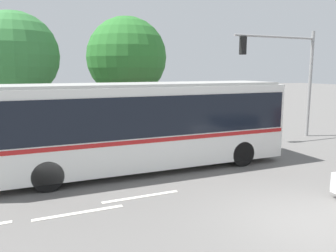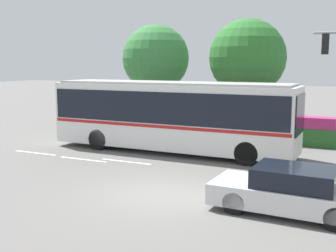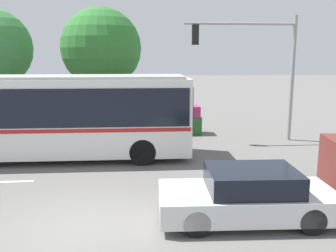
{
  "view_description": "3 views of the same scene",
  "coord_description": "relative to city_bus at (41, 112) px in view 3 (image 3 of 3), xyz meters",
  "views": [
    {
      "loc": [
        -6.41,
        -5.91,
        3.8
      ],
      "look_at": [
        -1.01,
        6.33,
        1.57
      ],
      "focal_mm": 36.24,
      "sensor_mm": 36.0,
      "label": 1
    },
    {
      "loc": [
        5.83,
        -11.71,
        4.16
      ],
      "look_at": [
        -1.04,
        2.91,
        1.74
      ],
      "focal_mm": 44.91,
      "sensor_mm": 36.0,
      "label": 2
    },
    {
      "loc": [
        1.45,
        -8.39,
        4.04
      ],
      "look_at": [
        2.65,
        6.3,
        1.22
      ],
      "focal_mm": 38.99,
      "sensor_mm": 36.0,
      "label": 3
    }
  ],
  "objects": [
    {
      "name": "ground_plane",
      "position": [
        2.35,
        -6.08,
        -1.88
      ],
      "size": [
        140.0,
        140.0,
        0.0
      ],
      "primitive_type": "plane",
      "color": "slate"
    },
    {
      "name": "city_bus",
      "position": [
        0.0,
        0.0,
        0.0
      ],
      "size": [
        11.71,
        2.69,
        3.3
      ],
      "rotation": [
        0.0,
        0.0,
        -0.01
      ],
      "color": "silver",
      "rests_on": "ground"
    },
    {
      "name": "sedan_foreground",
      "position": [
        6.49,
        -6.08,
        -1.26
      ],
      "size": [
        4.43,
        2.04,
        1.31
      ],
      "rotation": [
        0.0,
        0.0,
        3.1
      ],
      "color": "silver",
      "rests_on": "ground"
    },
    {
      "name": "traffic_light_pole",
      "position": [
        9.65,
        2.47,
        2.04
      ],
      "size": [
        5.31,
        0.24,
        5.91
      ],
      "rotation": [
        0.0,
        0.0,
        3.14
      ],
      "color": "gray",
      "rests_on": "ground"
    },
    {
      "name": "flowering_hedge",
      "position": [
        3.51,
        4.34,
        -1.15
      ],
      "size": [
        7.1,
        1.03,
        1.48
      ],
      "color": "#286028",
      "rests_on": "ground"
    },
    {
      "name": "street_tree_centre",
      "position": [
        1.73,
        7.01,
        2.61
      ],
      "size": [
        4.56,
        4.56,
        6.78
      ],
      "color": "brown",
      "rests_on": "ground"
    }
  ]
}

